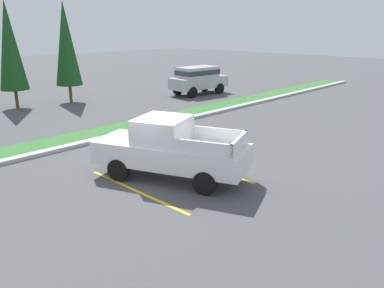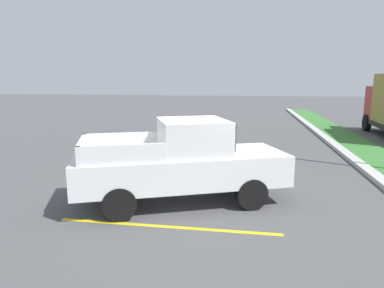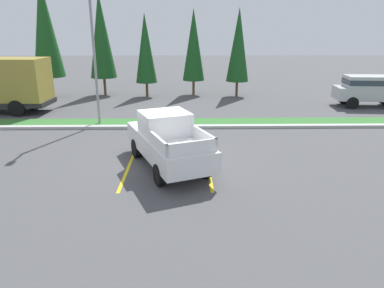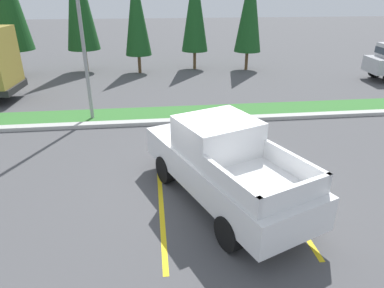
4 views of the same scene
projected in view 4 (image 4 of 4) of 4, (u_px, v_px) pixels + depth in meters
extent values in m
plane|color=#4C4C4F|center=(200.00, 188.00, 9.26)|extent=(120.00, 120.00, 0.00)
cube|color=yellow|center=(161.00, 204.00, 8.56)|extent=(0.12, 4.80, 0.01)
cube|color=yellow|center=(280.00, 196.00, 8.90)|extent=(0.12, 4.80, 0.01)
cube|color=#B2B2AD|center=(182.00, 121.00, 13.74)|extent=(56.00, 0.40, 0.15)
cube|color=#387533|center=(180.00, 113.00, 14.75)|extent=(56.00, 1.80, 0.06)
cylinder|color=black|center=(166.00, 169.00, 9.44)|extent=(0.54, 0.81, 0.76)
cylinder|color=black|center=(217.00, 156.00, 10.18)|extent=(0.54, 0.81, 0.76)
cylinder|color=black|center=(229.00, 233.00, 6.97)|extent=(0.54, 0.81, 0.76)
cylinder|color=black|center=(291.00, 209.00, 7.71)|extent=(0.54, 0.81, 0.76)
cube|color=white|center=(223.00, 170.00, 8.37)|extent=(3.71, 5.53, 0.76)
cube|color=white|center=(217.00, 136.00, 8.27)|extent=(2.23, 2.14, 0.84)
cube|color=#2D3842|center=(200.00, 123.00, 8.91)|extent=(1.52, 0.66, 0.63)
cube|color=white|center=(229.00, 184.00, 6.59)|extent=(0.80, 1.80, 0.44)
cube|color=white|center=(294.00, 165.00, 7.34)|extent=(0.80, 1.80, 0.44)
cube|color=white|center=(295.00, 195.00, 6.25)|extent=(1.71, 0.77, 0.44)
cube|color=silver|center=(177.00, 142.00, 10.50)|extent=(1.73, 0.82, 0.28)
cylinder|color=black|center=(375.00, 71.00, 20.71)|extent=(0.82, 0.33, 0.80)
cylinder|color=gray|center=(81.00, 29.00, 12.70)|extent=(0.14, 0.14, 7.15)
cylinder|color=brown|center=(18.00, 63.00, 20.88)|extent=(0.20, 0.20, 1.59)
cylinder|color=brown|center=(86.00, 60.00, 22.16)|extent=(0.20, 0.20, 1.41)
cylinder|color=brown|center=(140.00, 64.00, 21.84)|extent=(0.20, 0.20, 1.13)
cone|color=#194C1E|center=(136.00, 12.00, 20.54)|extent=(1.63, 1.63, 5.14)
cylinder|color=brown|center=(195.00, 60.00, 22.89)|extent=(0.20, 0.20, 1.19)
cone|color=#194C1E|center=(195.00, 7.00, 21.52)|extent=(1.72, 1.72, 5.43)
cylinder|color=brown|center=(246.00, 61.00, 22.64)|extent=(0.20, 0.20, 1.20)
cone|color=#194C1E|center=(250.00, 7.00, 21.26)|extent=(1.74, 1.74, 5.47)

